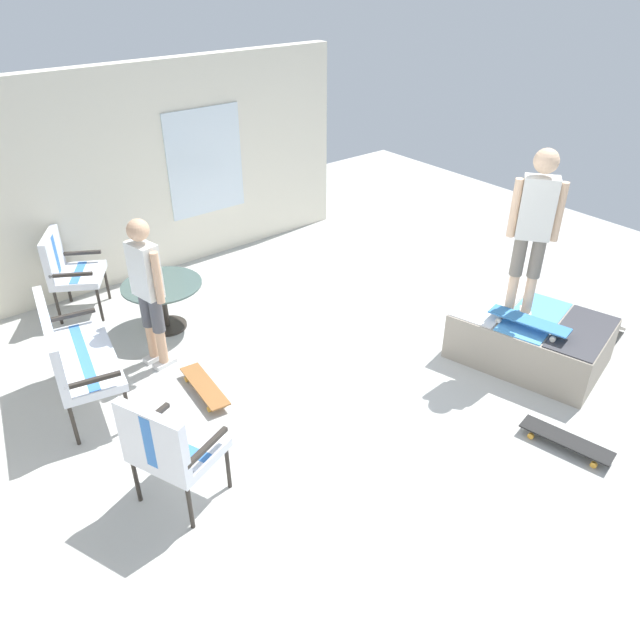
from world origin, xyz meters
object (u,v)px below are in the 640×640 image
Objects in this scene: person_watching at (147,284)px; skateboard_spare at (566,440)px; skate_ramp at (531,336)px; person_skater at (534,223)px; skateboard_on_ramp at (529,321)px; patio_bench at (69,351)px; skateboard_by_bench at (205,386)px; patio_chair_by_wall at (167,445)px; patio_table at (163,297)px; patio_chair_near_house at (66,266)px.

skateboard_spare is at bearing -147.37° from person_watching.
skate_ramp is 1.30m from person_skater.
person_watching is 1.98× the size of skateboard_on_ramp.
patio_bench is 4.53m from person_skater.
person_watching is 2.00× the size of skateboard_by_bench.
skateboard_on_ramp is at bearing -131.36° from person_watching.
skateboard_spare is 1.26m from skateboard_on_ramp.
skate_ramp is 1.53× the size of patio_bench.
patio_chair_by_wall is at bearing 83.77° from person_skater.
patio_chair_by_wall is at bearing 157.56° from person_watching.
patio_bench is 1.31× the size of patio_chair_by_wall.
patio_bench and patio_chair_by_wall have the same top height.
patio_chair_by_wall is 2.72m from patio_table.
patio_bench is 1.48× the size of patio_table.
skate_ramp is at bearing -130.29° from person_skater.
patio_chair_near_house is (1.77, -0.59, -0.00)m from patio_bench.
person_skater is at bearing -30.70° from skateboard_on_ramp.
skateboard_on_ramp reaches higher than skate_ramp.
patio_chair_by_wall is 1.50m from skateboard_by_bench.
patio_chair_near_house reaches higher than skateboard_by_bench.
patio_chair_by_wall is 0.63× the size of person_watching.
skateboard_spare is at bearing 146.43° from person_skater.
skateboard_by_bench is (1.63, 3.03, -0.18)m from skate_ramp.
person_watching is 0.94× the size of person_skater.
person_watching is 1.16m from skateboard_by_bench.
patio_chair_near_house reaches higher than skateboard_on_ramp.
patio_chair_near_house is at bearing 37.48° from skateboard_on_ramp.
person_skater reaches higher than skateboard_by_bench.
patio_chair_near_house is 3.50m from patio_chair_by_wall.
person_watching reaches higher than skateboard_by_bench.
person_watching is at bearing 32.63° from skateboard_spare.
skateboard_on_ramp is (-1.73, -2.74, 0.53)m from skateboard_by_bench.
skate_ramp is 4.07m from patio_table.
patio_chair_by_wall is at bearing 141.02° from skateboard_by_bench.
person_watching is at bearing 146.47° from patio_table.
person_watching is (1.86, -0.77, 0.33)m from patio_chair_by_wall.
person_watching is at bearing 52.60° from skate_ramp.
person_skater is 2.10× the size of skateboard_on_ramp.
patio_chair_near_house is 1.24× the size of skateboard_on_ramp.
patio_chair_near_house reaches higher than skateboard_spare.
person_skater reaches higher than skate_ramp.
person_skater is at bearing -139.66° from patio_chair_near_house.
patio_table is at bearing -33.53° from person_watching.
skate_ramp is 1.18× the size of person_skater.
skate_ramp is at bearing -118.20° from skateboard_by_bench.
patio_chair_by_wall is at bearing 79.88° from skateboard_on_ramp.
person_skater is 2.03m from skateboard_spare.
patio_chair_near_house reaches higher than patio_table.
patio_chair_by_wall is 1.13× the size of patio_table.
person_skater reaches higher than patio_chair_by_wall.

